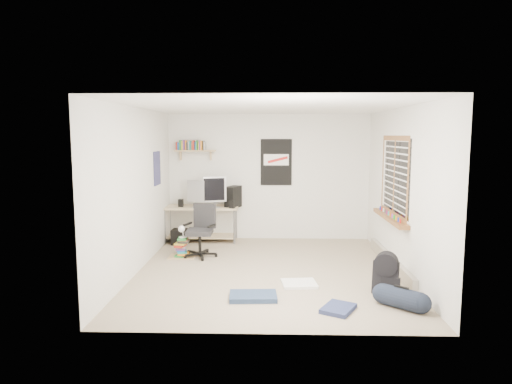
{
  "coord_description": "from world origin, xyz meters",
  "views": [
    {
      "loc": [
        0.01,
        -6.84,
        2.09
      ],
      "look_at": [
        -0.2,
        0.41,
        1.18
      ],
      "focal_mm": 32.0,
      "sensor_mm": 36.0,
      "label": 1
    }
  ],
  "objects_px": {
    "desk": "(201,223)",
    "book_stack": "(182,248)",
    "office_chair": "(200,229)",
    "backpack": "(386,278)",
    "duffel_bag": "(401,297)"
  },
  "relations": [
    {
      "from": "desk",
      "to": "book_stack",
      "type": "bearing_deg",
      "value": -112.18
    },
    {
      "from": "duffel_bag",
      "to": "book_stack",
      "type": "relative_size",
      "value": 1.24
    },
    {
      "from": "book_stack",
      "to": "office_chair",
      "type": "bearing_deg",
      "value": 5.75
    },
    {
      "from": "backpack",
      "to": "book_stack",
      "type": "xyz_separation_m",
      "value": [
        -3.05,
        1.68,
        -0.05
      ]
    },
    {
      "from": "office_chair",
      "to": "backpack",
      "type": "bearing_deg",
      "value": -12.91
    },
    {
      "from": "office_chair",
      "to": "book_stack",
      "type": "bearing_deg",
      "value": -155.31
    },
    {
      "from": "office_chair",
      "to": "backpack",
      "type": "xyz_separation_m",
      "value": [
        2.75,
        -1.71,
        -0.29
      ]
    },
    {
      "from": "backpack",
      "to": "duffel_bag",
      "type": "distance_m",
      "value": 0.58
    },
    {
      "from": "backpack",
      "to": "duffel_bag",
      "type": "xyz_separation_m",
      "value": [
        0.04,
        -0.57,
        -0.06
      ]
    },
    {
      "from": "desk",
      "to": "duffel_bag",
      "type": "xyz_separation_m",
      "value": [
        2.94,
        -3.48,
        -0.22
      ]
    },
    {
      "from": "office_chair",
      "to": "desk",
      "type": "bearing_deg",
      "value": 116.11
    },
    {
      "from": "book_stack",
      "to": "desk",
      "type": "bearing_deg",
      "value": 82.97
    },
    {
      "from": "duffel_bag",
      "to": "book_stack",
      "type": "bearing_deg",
      "value": -174.69
    },
    {
      "from": "duffel_bag",
      "to": "book_stack",
      "type": "xyz_separation_m",
      "value": [
        -3.09,
        2.25,
        0.01
      ]
    },
    {
      "from": "desk",
      "to": "book_stack",
      "type": "distance_m",
      "value": 1.26
    }
  ]
}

